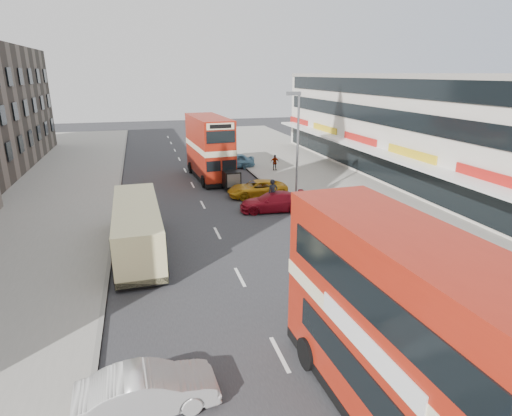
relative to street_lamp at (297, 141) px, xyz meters
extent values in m
plane|color=#28282B|center=(-6.52, -18.00, -4.78)|extent=(160.00, 160.00, 0.00)
cube|color=#28282B|center=(-6.52, 2.00, -4.78)|extent=(12.00, 90.00, 0.01)
cube|color=gray|center=(5.48, 2.00, -4.71)|extent=(12.00, 90.00, 0.15)
cube|color=gray|center=(-18.52, 2.00, -4.71)|extent=(12.00, 90.00, 0.15)
cube|color=gray|center=(-12.62, 2.00, -4.71)|extent=(0.20, 90.00, 0.16)
cube|color=gray|center=(-0.42, 2.00, -4.71)|extent=(0.20, 90.00, 0.16)
cube|color=beige|center=(13.48, 4.00, -0.28)|extent=(8.00, 46.00, 9.00)
cube|color=black|center=(9.43, 4.00, -3.18)|extent=(0.10, 44.00, 2.40)
cube|color=gray|center=(13.48, 4.00, 4.32)|extent=(8.20, 46.20, 0.40)
cube|color=white|center=(8.58, 4.00, -1.78)|extent=(1.80, 44.00, 0.20)
cylinder|color=slate|center=(0.08, 0.00, -0.78)|extent=(0.16, 0.16, 8.00)
cube|color=slate|center=(-0.32, 0.00, 3.22)|extent=(1.00, 0.20, 0.25)
cube|color=black|center=(-4.43, -19.47, -4.41)|extent=(3.10, 8.67, 0.37)
cube|color=maroon|center=(-4.43, -19.47, -3.13)|extent=(3.08, 8.67, 2.35)
cube|color=beige|center=(-4.43, -19.47, -1.79)|extent=(3.13, 8.71, 0.48)
cube|color=maroon|center=(-4.43, -19.47, -0.51)|extent=(3.08, 8.67, 2.25)
cube|color=maroon|center=(-4.43, -19.47, 0.70)|extent=(3.11, 8.69, 0.27)
cube|color=black|center=(-4.60, 10.14, -4.41)|extent=(3.26, 8.73, 0.37)
cube|color=maroon|center=(-4.60, 10.14, -3.13)|extent=(3.24, 8.72, 2.36)
cube|color=beige|center=(-4.60, 10.14, -1.79)|extent=(3.28, 8.77, 0.48)
cube|color=maroon|center=(-4.60, 10.14, -0.50)|extent=(3.24, 8.72, 2.25)
cube|color=maroon|center=(-4.60, 10.14, 0.71)|extent=(3.26, 8.75, 0.27)
cube|color=black|center=(-3.61, 5.27, -3.82)|extent=(1.37, 1.37, 1.39)
cube|color=black|center=(-11.12, -5.56, -4.41)|extent=(2.53, 9.31, 0.37)
cube|color=beige|center=(-11.12, -5.56, -3.35)|extent=(2.51, 9.31, 2.41)
imported|color=beige|center=(-10.96, -17.35, -4.12)|extent=(4.10, 1.65, 1.32)
imported|color=maroon|center=(-1.94, -0.74, -4.11)|extent=(4.85, 2.43, 1.35)
imported|color=orange|center=(-2.03, 3.06, -4.13)|extent=(4.68, 2.16, 1.30)
imported|color=teal|center=(-1.66, 13.80, -4.03)|extent=(4.53, 2.05, 1.51)
imported|color=gray|center=(1.35, -3.99, -3.85)|extent=(0.68, 0.57, 1.57)
imported|color=gray|center=(2.01, 11.15, -3.87)|extent=(0.92, 0.44, 1.53)
imported|color=gray|center=(-1.88, -0.54, -4.38)|extent=(0.62, 1.56, 0.81)
imported|color=black|center=(-1.88, -0.54, -3.49)|extent=(0.71, 0.49, 1.88)
camera|label=1|loc=(-10.57, -27.61, 4.51)|focal=29.39mm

